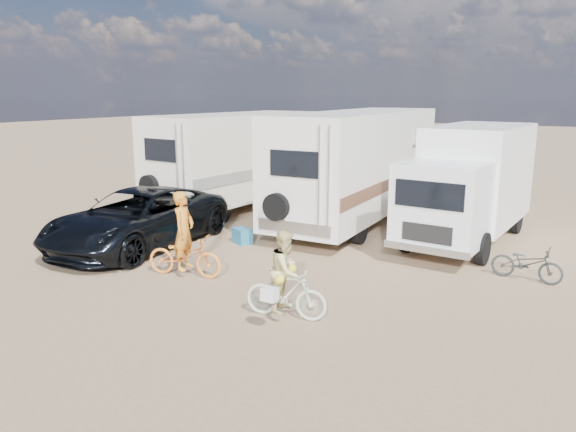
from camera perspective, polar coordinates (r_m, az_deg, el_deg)
The scene contains 12 objects.
ground at distance 13.23m, azimuth -5.39°, elevation -6.70°, with size 140.00×140.00×0.00m, color #997B5B.
rv_main at distance 19.04m, azimuth 7.27°, elevation 5.04°, with size 2.63×9.33×3.75m, color silver, non-canonical shape.
rv_left at distance 21.08m, azimuth -5.46°, elevation 5.61°, with size 2.63×7.45×3.59m, color beige, non-canonical shape.
box_truck at distance 16.97m, azimuth 18.16°, elevation 2.99°, with size 2.32×6.58×3.41m, color white, non-canonical shape.
dark_suv at distance 16.41m, azimuth -15.32°, elevation -0.26°, with size 2.75×5.97×1.66m, color black.
bike_man at distance 13.61m, azimuth -10.64°, elevation -4.07°, with size 0.67×1.92×1.01m, color orange.
bike_woman at distance 10.94m, azimuth -0.23°, elevation -8.03°, with size 0.48×1.70×1.02m, color beige.
rider_man at distance 13.49m, azimuth -10.72°, elevation -2.24°, with size 0.70×0.46×1.91m, color orange.
rider_woman at distance 10.84m, azimuth -0.24°, elevation -6.55°, with size 0.79×0.61×1.62m, color #D5C580.
bike_parked at distance 14.24m, azimuth 23.50°, elevation -4.51°, with size 0.57×1.63×0.86m, color #262826.
cooler at distance 16.36m, azimuth -4.76°, elevation -2.05°, with size 0.57×0.41×0.45m, color #22678B.
crate at distance 16.25m, azimuth 11.25°, elevation -2.48°, with size 0.48×0.48×0.39m, color #978659.
Camera 1 is at (7.40, -10.05, 4.39)m, focal length 34.34 mm.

